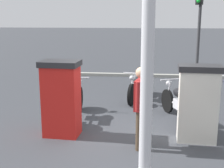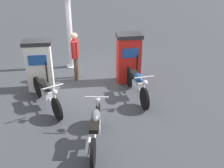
{
  "view_description": "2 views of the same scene",
  "coord_description": "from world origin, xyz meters",
  "px_view_note": "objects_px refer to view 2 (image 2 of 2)",
  "views": [
    {
      "loc": [
        -6.22,
        -0.33,
        2.59
      ],
      "look_at": [
        1.15,
        0.47,
        0.91
      ],
      "focal_mm": 48.6,
      "sensor_mm": 36.0,
      "label": 1
    },
    {
      "loc": [
        8.1,
        -0.73,
        4.18
      ],
      "look_at": [
        1.51,
        0.57,
        0.74
      ],
      "focal_mm": 43.69,
      "sensor_mm": 36.0,
      "label": 2
    }
  ],
  "objects_px": {
    "motorcycle_far_pump": "(137,84)",
    "motorcycle_extra": "(96,127)",
    "attendant_person": "(75,53)",
    "canopy_support_pole": "(68,15)",
    "fuel_pump_far": "(129,58)",
    "motorcycle_near_pump": "(47,93)",
    "fuel_pump_near": "(39,65)"
  },
  "relations": [
    {
      "from": "motorcycle_far_pump",
      "to": "motorcycle_extra",
      "type": "distance_m",
      "value": 2.46
    },
    {
      "from": "motorcycle_extra",
      "to": "attendant_person",
      "type": "bearing_deg",
      "value": -177.41
    },
    {
      "from": "attendant_person",
      "to": "canopy_support_pole",
      "type": "distance_m",
      "value": 1.49
    },
    {
      "from": "fuel_pump_far",
      "to": "attendant_person",
      "type": "distance_m",
      "value": 1.8
    },
    {
      "from": "motorcycle_far_pump",
      "to": "attendant_person",
      "type": "relative_size",
      "value": 1.27
    },
    {
      "from": "fuel_pump_far",
      "to": "motorcycle_far_pump",
      "type": "xyz_separation_m",
      "value": [
        1.16,
        -0.03,
        -0.38
      ]
    },
    {
      "from": "motorcycle_near_pump",
      "to": "motorcycle_far_pump",
      "type": "bearing_deg",
      "value": 91.45
    },
    {
      "from": "fuel_pump_far",
      "to": "motorcycle_far_pump",
      "type": "height_order",
      "value": "fuel_pump_far"
    },
    {
      "from": "fuel_pump_near",
      "to": "canopy_support_pole",
      "type": "distance_m",
      "value": 2.23
    },
    {
      "from": "fuel_pump_far",
      "to": "motorcycle_near_pump",
      "type": "bearing_deg",
      "value": -65.32
    },
    {
      "from": "motorcycle_far_pump",
      "to": "motorcycle_extra",
      "type": "relative_size",
      "value": 1.04
    },
    {
      "from": "fuel_pump_near",
      "to": "canopy_support_pole",
      "type": "height_order",
      "value": "canopy_support_pole"
    },
    {
      "from": "motorcycle_extra",
      "to": "canopy_support_pole",
      "type": "height_order",
      "value": "canopy_support_pole"
    },
    {
      "from": "motorcycle_far_pump",
      "to": "fuel_pump_near",
      "type": "bearing_deg",
      "value": -112.14
    },
    {
      "from": "canopy_support_pole",
      "to": "motorcycle_near_pump",
      "type": "bearing_deg",
      "value": -17.07
    },
    {
      "from": "attendant_person",
      "to": "motorcycle_extra",
      "type": "bearing_deg",
      "value": 2.59
    },
    {
      "from": "motorcycle_extra",
      "to": "attendant_person",
      "type": "xyz_separation_m",
      "value": [
        -3.6,
        -0.16,
        0.48
      ]
    },
    {
      "from": "fuel_pump_near",
      "to": "fuel_pump_far",
      "type": "distance_m",
      "value": 2.89
    },
    {
      "from": "motorcycle_near_pump",
      "to": "canopy_support_pole",
      "type": "bearing_deg",
      "value": 162.93
    },
    {
      "from": "motorcycle_far_pump",
      "to": "canopy_support_pole",
      "type": "relative_size",
      "value": 0.51
    },
    {
      "from": "motorcycle_far_pump",
      "to": "canopy_support_pole",
      "type": "height_order",
      "value": "canopy_support_pole"
    },
    {
      "from": "motorcycle_far_pump",
      "to": "motorcycle_extra",
      "type": "xyz_separation_m",
      "value": [
        1.92,
        -1.53,
        -0.01
      ]
    },
    {
      "from": "motorcycle_extra",
      "to": "canopy_support_pole",
      "type": "xyz_separation_m",
      "value": [
        -4.67,
        -0.26,
        1.52
      ]
    },
    {
      "from": "motorcycle_near_pump",
      "to": "motorcycle_extra",
      "type": "relative_size",
      "value": 1.01
    },
    {
      "from": "fuel_pump_near",
      "to": "motorcycle_extra",
      "type": "relative_size",
      "value": 0.81
    },
    {
      "from": "fuel_pump_far",
      "to": "motorcycle_far_pump",
      "type": "relative_size",
      "value": 0.8
    },
    {
      "from": "canopy_support_pole",
      "to": "attendant_person",
      "type": "bearing_deg",
      "value": 5.15
    },
    {
      "from": "fuel_pump_far",
      "to": "canopy_support_pole",
      "type": "relative_size",
      "value": 0.41
    },
    {
      "from": "fuel_pump_far",
      "to": "canopy_support_pole",
      "type": "bearing_deg",
      "value": -131.05
    },
    {
      "from": "fuel_pump_near",
      "to": "fuel_pump_far",
      "type": "bearing_deg",
      "value": 90.0
    },
    {
      "from": "attendant_person",
      "to": "fuel_pump_far",
      "type": "bearing_deg",
      "value": 73.57
    },
    {
      "from": "fuel_pump_near",
      "to": "attendant_person",
      "type": "distance_m",
      "value": 1.28
    }
  ]
}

